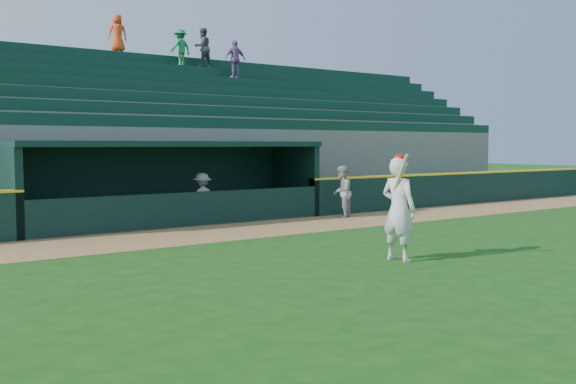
# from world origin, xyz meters

# --- Properties ---
(ground) EXTENTS (120.00, 120.00, 0.00)m
(ground) POSITION_xyz_m (0.00, 0.00, 0.00)
(ground) COLOR #194611
(ground) RESTS_ON ground
(warning_track) EXTENTS (40.00, 3.00, 0.01)m
(warning_track) POSITION_xyz_m (0.00, 4.90, 0.01)
(warning_track) COLOR olive
(warning_track) RESTS_ON ground
(field_wall_right) EXTENTS (15.50, 0.30, 1.20)m
(field_wall_right) POSITION_xyz_m (12.25, 6.55, 0.60)
(field_wall_right) COLOR black
(field_wall_right) RESTS_ON ground
(wall_stripe_right) EXTENTS (15.50, 0.32, 0.06)m
(wall_stripe_right) POSITION_xyz_m (12.25, 6.55, 1.23)
(wall_stripe_right) COLOR yellow
(wall_stripe_right) RESTS_ON field_wall_right
(dugout_player_front) EXTENTS (1.03, 0.98, 1.68)m
(dugout_player_front) POSITION_xyz_m (5.11, 5.75, 0.84)
(dugout_player_front) COLOR #9E9E99
(dugout_player_front) RESTS_ON ground
(dugout_player_inside) EXTENTS (0.98, 0.57, 1.52)m
(dugout_player_inside) POSITION_xyz_m (0.72, 7.04, 0.76)
(dugout_player_inside) COLOR #9C9C97
(dugout_player_inside) RESTS_ON ground
(dugout) EXTENTS (9.40, 2.80, 2.46)m
(dugout) POSITION_xyz_m (0.00, 8.00, 1.36)
(dugout) COLOR slate
(dugout) RESTS_ON ground
(stands) EXTENTS (34.50, 6.25, 7.56)m
(stands) POSITION_xyz_m (-0.02, 12.58, 2.40)
(stands) COLOR slate
(stands) RESTS_ON ground
(batter_at_plate) EXTENTS (0.64, 0.90, 2.19)m
(batter_at_plate) POSITION_xyz_m (1.01, -0.84, 1.08)
(batter_at_plate) COLOR silver
(batter_at_plate) RESTS_ON ground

